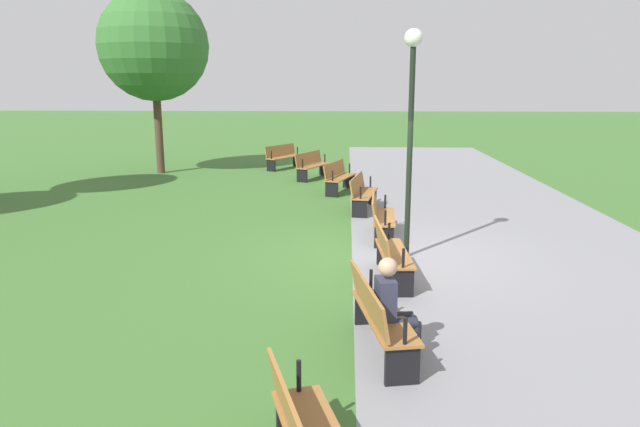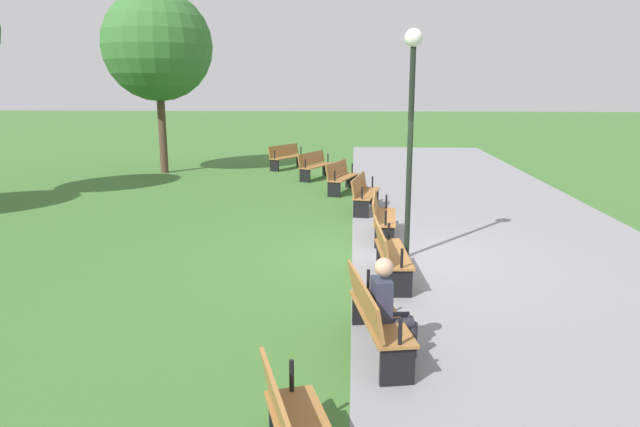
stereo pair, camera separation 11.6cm
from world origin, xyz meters
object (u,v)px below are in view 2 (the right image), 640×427
at_px(bench_4, 382,216).
at_px(bench_5, 389,252).
at_px(bench_0, 286,156).
at_px(bench_6, 375,315).
at_px(tree_3, 157,46).
at_px(person_seated, 389,304).
at_px(bench_3, 364,192).
at_px(lamp_post, 412,102).
at_px(bench_1, 315,165).
at_px(bench_2, 341,176).

height_order(bench_4, bench_5, same).
bearing_deg(bench_5, bench_0, -169.56).
bearing_deg(bench_6, tree_3, -163.54).
relative_size(bench_6, tree_3, 0.28).
height_order(bench_4, person_seated, person_seated).
bearing_deg(tree_3, bench_3, 49.51).
height_order(bench_5, lamp_post, lamp_post).
xyz_separation_m(bench_4, lamp_post, (1.32, 0.41, 2.35)).
relative_size(bench_5, tree_3, 0.28).
distance_m(bench_1, bench_2, 2.64).
height_order(bench_3, person_seated, person_seated).
bearing_deg(bench_6, lamp_post, 159.03).
bearing_deg(bench_6, person_seated, 51.46).
relative_size(bench_6, lamp_post, 0.44).
bearing_deg(bench_2, bench_0, -138.05).
bearing_deg(lamp_post, bench_3, -169.55).
xyz_separation_m(bench_3, bench_5, (5.27, 0.32, 0.00)).
distance_m(bench_3, bench_6, 7.89).
bearing_deg(bench_4, lamp_post, 20.61).
bearing_deg(tree_3, person_seated, 27.36).
xyz_separation_m(bench_0, bench_3, (7.37, 2.82, 0.00)).
bearing_deg(bench_5, bench_1, -173.05).
distance_m(bench_2, lamp_post, 7.06).
xyz_separation_m(bench_0, lamp_post, (11.31, 3.54, 2.35)).
height_order(bench_0, bench_4, same).
bearing_deg(bench_6, bench_2, 172.96).
bearing_deg(bench_4, tree_3, -135.97).
relative_size(bench_0, bench_2, 0.96).
bearing_deg(bench_2, tree_3, -100.90).
distance_m(bench_0, bench_4, 10.47).
xyz_separation_m(bench_5, bench_6, (2.62, -0.32, 0.00)).
height_order(bench_0, bench_2, same).
height_order(bench_0, bench_6, same).
xyz_separation_m(bench_3, person_seated, (7.98, 0.16, 0.16)).
distance_m(bench_0, person_seated, 15.63).
bearing_deg(bench_0, tree_3, -41.63).
bearing_deg(bench_1, person_seated, 32.18).
xyz_separation_m(bench_5, lamp_post, (-1.32, 0.41, 2.35)).
bearing_deg(bench_4, bench_2, -166.03).
relative_size(bench_0, tree_3, 0.27).
relative_size(bench_3, person_seated, 1.49).
bearing_deg(bench_5, bench_6, -10.48).
distance_m(bench_4, tree_3, 12.10).
distance_m(bench_4, person_seated, 5.36).
bearing_deg(bench_0, lamp_post, 48.96).
bearing_deg(bench_3, bench_2, -155.53).
relative_size(bench_4, tree_3, 0.28).
xyz_separation_m(bench_1, tree_3, (-1.04, -5.53, 3.95)).
xyz_separation_m(bench_3, bench_6, (7.89, 0.00, 0.00)).
relative_size(bench_1, bench_3, 0.99).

